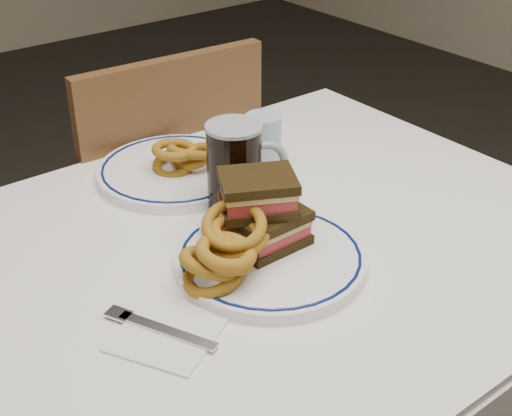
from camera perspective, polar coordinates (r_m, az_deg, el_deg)
dining_table at (r=1.16m, az=-3.12°, el=-8.40°), size 1.27×0.87×0.75m
chair_far at (r=1.72m, az=-7.97°, el=-0.51°), size 0.45×0.45×0.92m
main_plate at (r=1.08m, az=1.17°, el=-4.07°), size 0.29×0.29×0.02m
reuben_sandwich at (r=1.07m, az=0.58°, el=-0.22°), size 0.14×0.13×0.12m
onion_rings_main at (r=1.01m, az=-2.44°, el=-3.47°), size 0.15×0.12×0.12m
ketchup_ramekin at (r=1.10m, az=-3.24°, el=-1.82°), size 0.05×0.05×0.03m
beer_mug at (r=1.19m, az=-1.58°, el=3.28°), size 0.14×0.09×0.16m
water_glass at (r=1.34m, az=0.58°, el=5.28°), size 0.07×0.07×0.11m
far_plate at (r=1.34m, az=-6.46°, el=3.00°), size 0.29×0.29×0.02m
onion_rings_far at (r=1.32m, az=-5.76°, el=4.24°), size 0.12×0.10×0.08m
napkin_fork at (r=0.97m, az=-7.25°, el=-9.82°), size 0.17×0.18×0.01m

